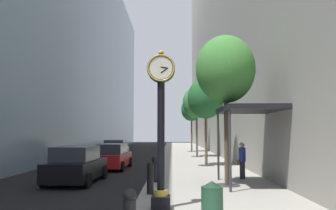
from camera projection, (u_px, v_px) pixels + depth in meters
ground_plane at (160, 158)px, 30.95m from camera, size 110.00×110.00×0.00m
sidewalk_right at (188, 155)px, 33.90m from camera, size 5.67×80.00×0.14m
building_block_left at (48, 34)px, 35.18m from camera, size 9.00×80.00×25.75m
street_clock at (161, 120)px, 9.84m from camera, size 0.84×0.55×4.70m
bollard_third at (150, 177)px, 11.92m from camera, size 0.26×0.26×1.15m
bollard_fourth at (155, 168)px, 14.81m from camera, size 0.26×0.26×1.15m
street_tree_near at (225, 70)px, 14.26m from camera, size 2.56×2.56×6.41m
street_tree_mid_near at (206, 98)px, 22.63m from camera, size 2.48×2.48×6.02m
street_tree_mid_far at (197, 102)px, 31.08m from camera, size 2.62×2.62×6.58m
street_tree_far at (191, 110)px, 39.47m from camera, size 2.46×2.46×6.42m
trash_bin at (212, 203)px, 7.84m from camera, size 0.53×0.53×1.05m
pedestrian_walking at (242, 159)px, 15.89m from camera, size 0.46×0.35×1.74m
storefront_awning at (248, 111)px, 14.11m from camera, size 2.40×3.60×3.30m
car_silver_near at (116, 150)px, 29.02m from camera, size 2.19×4.55×1.72m
car_black_mid at (77, 165)px, 15.46m from camera, size 2.23×4.40×1.71m
car_red_far at (113, 157)px, 21.42m from camera, size 2.08×4.56×1.63m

